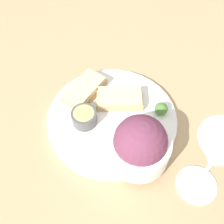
% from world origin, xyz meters
% --- Properties ---
extents(ground_plane, '(4.00, 4.00, 0.00)m').
position_xyz_m(ground_plane, '(0.00, 0.00, 0.00)').
color(ground_plane, tan).
extents(dinner_plate, '(0.29, 0.29, 0.01)m').
position_xyz_m(dinner_plate, '(0.00, 0.00, 0.01)').
color(dinner_plate, white).
rests_on(dinner_plate, ground_plane).
extents(salad_bowl, '(0.12, 0.12, 0.11)m').
position_xyz_m(salad_bowl, '(-0.02, -0.11, 0.06)').
color(salad_bowl, white).
rests_on(salad_bowl, dinner_plate).
extents(sauce_ramekin, '(0.05, 0.05, 0.03)m').
position_xyz_m(sauce_ramekin, '(-0.05, 0.03, 0.03)').
color(sauce_ramekin, '#4C4C4C').
rests_on(sauce_ramekin, dinner_plate).
extents(cheese_toast_near, '(0.11, 0.10, 0.03)m').
position_xyz_m(cheese_toast_near, '(0.04, 0.02, 0.03)').
color(cheese_toast_near, tan).
rests_on(cheese_toast_near, dinner_plate).
extents(cheese_toast_far, '(0.12, 0.09, 0.03)m').
position_xyz_m(cheese_toast_far, '(-0.01, 0.09, 0.03)').
color(cheese_toast_far, tan).
rests_on(cheese_toast_far, dinner_plate).
extents(wine_glass, '(0.08, 0.08, 0.18)m').
position_xyz_m(wine_glass, '(0.04, -0.22, 0.13)').
color(wine_glass, silver).
rests_on(wine_glass, ground_plane).
extents(garnish, '(0.03, 0.03, 0.03)m').
position_xyz_m(garnish, '(0.09, -0.06, 0.03)').
color(garnish, '#477533').
rests_on(garnish, dinner_plate).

